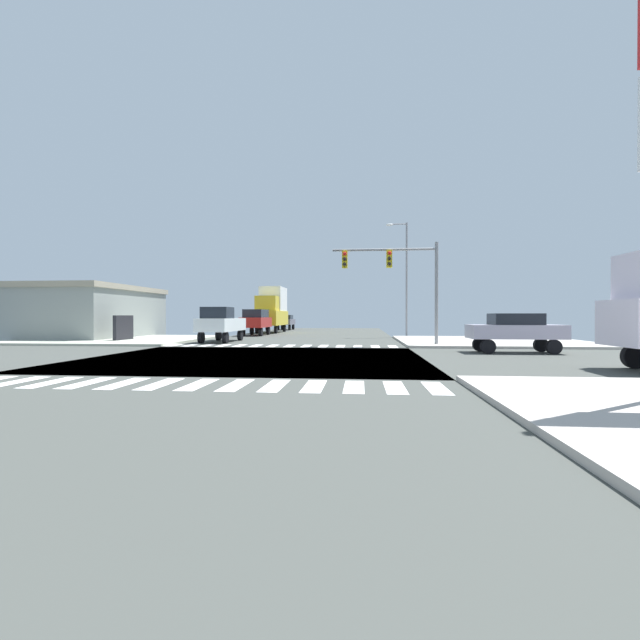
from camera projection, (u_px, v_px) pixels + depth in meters
name	position (u px, v px, depth m)	size (l,w,h in m)	color
ground	(256.00, 358.00, 18.57)	(90.00, 90.00, 0.05)	#40433F
sidewalk_corner_ne	(490.00, 341.00, 29.32)	(12.00, 12.00, 0.14)	#B2ADA3
sidewalk_corner_nw	(118.00, 339.00, 31.72)	(12.00, 12.00, 0.14)	#ADB19F
crosswalk_near	(179.00, 384.00, 11.33)	(13.50, 2.00, 0.01)	white
crosswalk_far	(281.00, 346.00, 25.86)	(13.50, 2.00, 0.01)	white
traffic_signal_mast	(394.00, 270.00, 25.58)	(6.12, 0.55, 6.03)	gray
street_lamp	(404.00, 270.00, 36.37)	(1.78, 0.32, 9.47)	gray
bank_building	(60.00, 312.00, 35.01)	(14.41, 11.13, 4.11)	gray
suv_nearside_1	(256.00, 320.00, 39.69)	(1.96, 4.60, 2.34)	black
sedan_farside_1	(515.00, 329.00, 20.96)	(4.30, 1.80, 1.88)	black
pickup_crossing_1	(221.00, 323.00, 29.71)	(2.00, 5.10, 2.35)	black
sedan_queued_2	(286.00, 321.00, 55.45)	(1.80, 4.30, 1.88)	black
box_truck_leading_1	(272.00, 308.00, 46.72)	(2.40, 7.20, 4.85)	black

